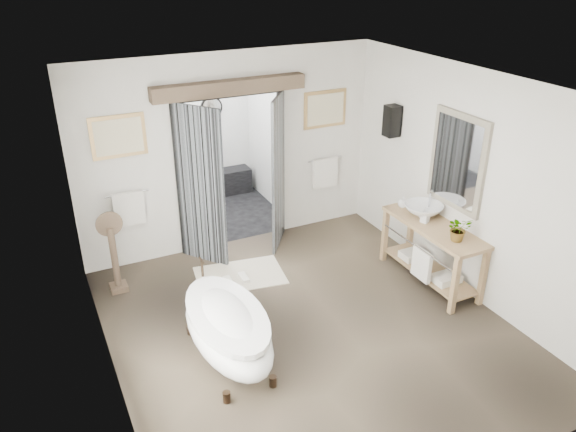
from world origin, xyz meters
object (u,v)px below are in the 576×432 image
object	(u,v)px
clawfoot_tub	(227,328)
vanity	(431,249)
rug	(240,275)
basin	(423,211)

from	to	relation	value
clawfoot_tub	vanity	world-z (taller)	clawfoot_tub
clawfoot_tub	rug	world-z (taller)	clawfoot_tub
vanity	rug	size ratio (longest dim) A/B	1.33
clawfoot_tub	rug	bearing A→B (deg)	64.32
clawfoot_tub	basin	size ratio (longest dim) A/B	3.31
clawfoot_tub	vanity	xyz separation A→B (m)	(3.02, 0.31, 0.09)
clawfoot_tub	basin	distance (m)	3.16
vanity	basin	world-z (taller)	basin
rug	basin	size ratio (longest dim) A/B	2.27
basin	vanity	bearing A→B (deg)	-78.02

